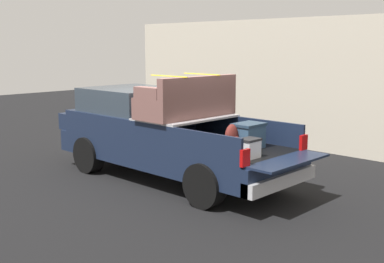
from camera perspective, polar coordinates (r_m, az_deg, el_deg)
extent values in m
plane|color=black|center=(10.43, -2.39, -5.56)|extent=(40.00, 40.00, 0.00)
cube|color=#162138|center=(10.29, -2.41, -2.26)|extent=(5.50, 1.92, 0.47)
cube|color=black|center=(9.42, 2.63, -1.82)|extent=(2.80, 1.80, 0.04)
cube|color=#162138|center=(8.71, -1.39, -1.24)|extent=(2.80, 0.06, 0.50)
cube|color=#162138|center=(10.09, 6.13, 0.25)|extent=(2.80, 0.06, 0.50)
cube|color=#162138|center=(10.32, -3.09, 0.51)|extent=(0.06, 1.80, 0.50)
cube|color=#162138|center=(8.44, 11.23, -3.39)|extent=(0.55, 1.80, 0.04)
cube|color=#B2B2B7|center=(9.85, -0.73, 1.67)|extent=(1.25, 1.92, 0.04)
cube|color=#162138|center=(11.20, -7.22, 1.20)|extent=(2.30, 1.92, 0.50)
cube|color=#2D3842|center=(11.06, -6.95, 3.75)|extent=(1.94, 1.76, 0.52)
cube|color=#162138|center=(12.28, -11.18, 1.57)|extent=(0.40, 1.82, 0.38)
cube|color=#B2B2B7|center=(8.61, 10.27, -5.62)|extent=(0.24, 1.92, 0.24)
cube|color=red|center=(7.84, 6.21, -3.08)|extent=(0.06, 0.20, 0.28)
cube|color=red|center=(9.27, 12.88, -1.24)|extent=(0.06, 0.20, 0.28)
cylinder|color=black|center=(11.13, -11.96, -2.66)|extent=(0.80, 0.30, 0.80)
cylinder|color=black|center=(12.18, -5.11, -1.39)|extent=(0.80, 0.30, 0.80)
cylinder|color=black|center=(8.54, 1.48, -6.29)|extent=(0.80, 0.30, 0.80)
cylinder|color=black|center=(9.87, 8.41, -4.16)|extent=(0.80, 0.30, 0.80)
cube|color=#335170|center=(9.23, 6.63, -0.64)|extent=(0.40, 0.55, 0.43)
cube|color=#23394E|center=(9.19, 6.66, 0.82)|extent=(0.44, 0.59, 0.05)
ellipsoid|color=maroon|center=(8.98, 4.64, -0.69)|extent=(0.20, 0.32, 0.49)
ellipsoid|color=maroon|center=(8.92, 5.18, -1.25)|extent=(0.09, 0.22, 0.22)
cube|color=white|center=(8.44, 6.71, -2.08)|extent=(0.26, 0.34, 0.30)
cube|color=#262628|center=(8.41, 6.73, -0.94)|extent=(0.28, 0.36, 0.04)
cube|color=brown|center=(9.82, -0.74, 3.00)|extent=(0.90, 2.07, 0.42)
cube|color=brown|center=(9.53, 0.84, 5.26)|extent=(0.16, 2.07, 0.40)
cube|color=brown|center=(9.19, -5.08, 4.48)|extent=(0.66, 0.20, 0.22)
cube|color=brown|center=(10.51, 2.66, 5.20)|extent=(0.66, 0.20, 0.22)
cube|color=yellow|center=(9.44, -2.74, 6.48)|extent=(1.00, 0.03, 0.02)
cube|color=yellow|center=(10.10, 1.12, 6.72)|extent=(1.00, 0.03, 0.02)
cube|color=beige|center=(14.62, 7.54, 5.88)|extent=(9.59, 0.36, 3.54)
cylinder|color=#2D2D33|center=(15.40, -3.54, 1.20)|extent=(0.56, 0.56, 0.90)
cylinder|color=#2D2D33|center=(15.33, -3.56, 3.01)|extent=(0.60, 0.60, 0.08)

